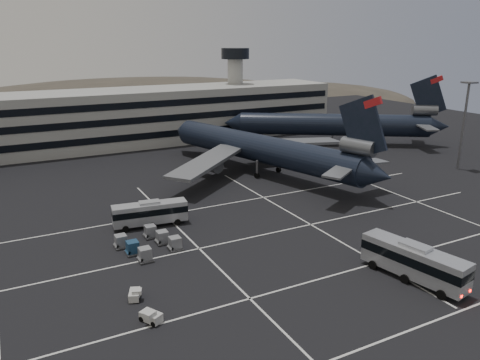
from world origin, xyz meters
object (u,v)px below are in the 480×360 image
Objects in this scene: bus_far at (150,212)px; uld_cluster at (148,242)px; bus_near at (414,260)px; tug_a at (134,294)px; trijet_main at (263,149)px.

bus_far reaches higher than uld_cluster.
uld_cluster is (-24.51, 22.16, -1.57)m from bus_near.
uld_cluster is at bearing 88.10° from tug_a.
trijet_main reaches higher than bus_far.
bus_near reaches higher than uld_cluster.
uld_cluster is (4.99, 11.64, 0.28)m from tug_a.
trijet_main reaches higher than tug_a.
bus_far is 1.20× the size of uld_cluster.
bus_far is at bearing 115.46° from bus_near.
tug_a is (-29.49, 10.53, -1.85)m from bus_near.
trijet_main is 50.95m from tug_a.
trijet_main is 25.17× the size of tug_a.
trijet_main is at bearing 37.22° from uld_cluster.
bus_far is at bearing 89.49° from tug_a.
bus_near is 36.79m from bus_far.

